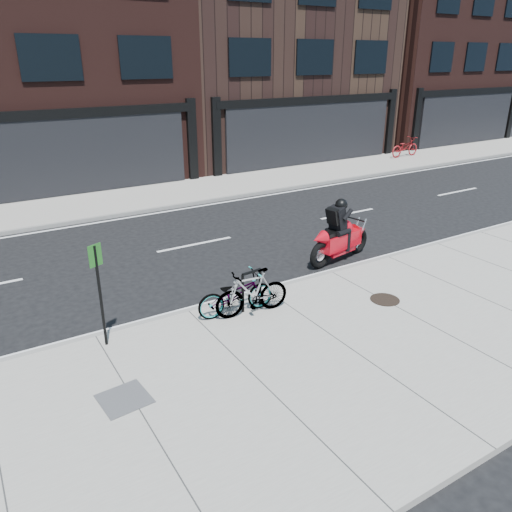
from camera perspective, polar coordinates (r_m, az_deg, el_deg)
ground at (r=13.42m, az=-3.38°, el=-1.24°), size 120.00×120.00×0.00m
sidewalk_near at (r=9.75m, az=10.92°, el=-10.77°), size 60.00×6.00×0.13m
sidewalk_far at (r=20.22m, az=-13.92°, el=6.35°), size 60.00×3.50×0.13m
building_center at (r=25.77m, az=-25.38°, el=24.44°), size 12.00×10.00×14.50m
building_mideast at (r=29.92m, az=0.38°, el=23.79°), size 12.00×10.00×12.50m
building_east at (r=37.65m, az=17.48°, el=22.87°), size 10.00×10.00×13.00m
bike_rack at (r=10.73m, az=-0.51°, el=-3.51°), size 0.54×0.13×0.90m
bicycle_front at (r=10.59m, az=-2.33°, el=-4.36°), size 1.76×0.74×0.90m
bicycle_rear at (r=10.54m, az=-0.48°, el=-4.17°), size 1.71×0.65×1.00m
motorcycle at (r=13.85m, az=9.89°, el=2.41°), size 2.36×0.81×1.78m
bicycle_far at (r=28.97m, az=16.66°, el=11.84°), size 2.01×0.79×1.04m
manhole_cover at (r=11.70m, az=14.51°, el=-4.84°), size 0.80×0.80×0.02m
utility_grate at (r=8.61m, az=-14.82°, el=-15.49°), size 0.82×0.82×0.02m
sign_post at (r=9.56m, az=-17.48°, el=-3.37°), size 0.26×0.13×2.04m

